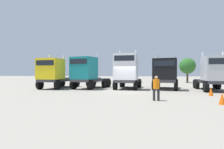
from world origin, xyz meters
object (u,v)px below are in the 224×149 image
at_px(traffic_cone_near, 211,91).
at_px(semi_truck_black, 165,74).
at_px(semi_truck_silver, 215,73).
at_px(semi_truck_yellow, 55,73).
at_px(traffic_cone_mid, 222,99).
at_px(semi_truck_teal, 87,73).
at_px(semi_truck_white, 127,71).
at_px(visitor_in_hivis, 156,86).

bearing_deg(traffic_cone_near, semi_truck_black, 119.25).
distance_m(semi_truck_black, semi_truck_silver, 4.75).
relative_size(semi_truck_yellow, traffic_cone_mid, 9.45).
relative_size(semi_truck_silver, traffic_cone_mid, 9.39).
relative_size(semi_truck_teal, traffic_cone_mid, 9.02).
bearing_deg(semi_truck_black, semi_truck_silver, 86.30).
bearing_deg(semi_truck_teal, semi_truck_black, 106.39).
distance_m(semi_truck_white, visitor_in_hivis, 8.93).
distance_m(semi_truck_silver, traffic_cone_mid, 8.95).
bearing_deg(semi_truck_yellow, visitor_in_hivis, 58.52).
bearing_deg(semi_truck_black, semi_truck_white, -76.94).
xyz_separation_m(semi_truck_yellow, semi_truck_teal, (3.78, 0.44, 0.09)).
height_order(visitor_in_hivis, traffic_cone_near, visitor_in_hivis).
distance_m(semi_truck_yellow, visitor_in_hivis, 13.53).
bearing_deg(traffic_cone_mid, traffic_cone_near, 79.46).
bearing_deg(semi_truck_black, semi_truck_teal, -76.79).
distance_m(semi_truck_silver, traffic_cone_near, 4.69).
height_order(semi_truck_silver, traffic_cone_near, semi_truck_silver).
xyz_separation_m(semi_truck_black, semi_truck_silver, (4.62, -1.10, 0.04)).
bearing_deg(traffic_cone_mid, semi_truck_teal, 140.30).
bearing_deg(semi_truck_silver, visitor_in_hivis, -35.44).
bearing_deg(semi_truck_yellow, traffic_cone_near, 77.91).
xyz_separation_m(semi_truck_white, traffic_cone_mid, (6.33, -9.33, -1.65)).
height_order(semi_truck_teal, semi_truck_white, semi_truck_white).
relative_size(semi_truck_black, visitor_in_hivis, 3.73).
bearing_deg(semi_truck_white, semi_truck_silver, 88.00).
relative_size(semi_truck_white, semi_truck_black, 1.03).
relative_size(semi_truck_teal, semi_truck_white, 1.00).
relative_size(semi_truck_white, traffic_cone_near, 8.88).
height_order(semi_truck_teal, semi_truck_black, semi_truck_teal).
bearing_deg(visitor_in_hivis, semi_truck_teal, -141.13).
bearing_deg(visitor_in_hivis, traffic_cone_near, 125.02).
bearing_deg(visitor_in_hivis, traffic_cone_mid, 72.92).
bearing_deg(semi_truck_yellow, semi_truck_silver, 92.88).
bearing_deg(semi_truck_white, traffic_cone_near, 58.58).
bearing_deg(semi_truck_white, traffic_cone_mid, 37.71).
relative_size(semi_truck_yellow, semi_truck_black, 1.08).
height_order(semi_truck_yellow, semi_truck_silver, semi_truck_yellow).
bearing_deg(traffic_cone_near, semi_truck_white, 145.02).
bearing_deg(semi_truck_silver, traffic_cone_near, -18.83).
height_order(semi_truck_white, traffic_cone_mid, semi_truck_white).
relative_size(semi_truck_black, traffic_cone_mid, 8.71).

